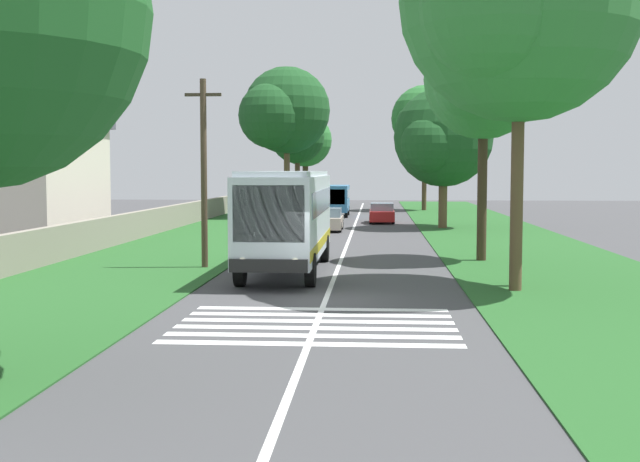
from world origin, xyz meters
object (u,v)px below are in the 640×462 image
(trailing_minibus_0, at_px, (336,197))
(roadside_tree_right_0, at_px, (515,8))
(trailing_car_0, at_px, (328,220))
(trailing_car_1, at_px, (382,214))
(roadside_tree_right_2, at_px, (441,140))
(roadside_tree_right_1, at_px, (423,121))
(roadside_tree_right_3, at_px, (481,83))
(pedestrian, at_px, (516,259))
(utility_pole, at_px, (204,170))
(roadside_tree_left_3, at_px, (296,138))
(roadside_building, at_px, (10,172))
(roadside_tree_left_0, at_px, (284,113))
(roadside_tree_left_1, at_px, (303,142))
(coach_bus, at_px, (288,214))

(trailing_minibus_0, distance_m, roadside_tree_right_0, 42.35)
(trailing_car_0, relative_size, trailing_car_1, 1.00)
(roadside_tree_right_2, bearing_deg, roadside_tree_right_1, -0.40)
(roadside_tree_right_3, height_order, pedestrian, roadside_tree_right_3)
(trailing_minibus_0, height_order, utility_pole, utility_pole)
(roadside_tree_left_3, distance_m, roadside_building, 34.14)
(roadside_tree_left_0, height_order, roadside_building, roadside_tree_left_0)
(roadside_tree_right_2, bearing_deg, roadside_tree_right_0, 180.00)
(roadside_tree_right_1, distance_m, pedestrian, 51.25)
(trailing_minibus_0, bearing_deg, roadside_tree_right_0, -169.64)
(pedestrian, bearing_deg, roadside_tree_left_1, 11.54)
(roadside_tree_left_3, relative_size, roadside_building, 0.90)
(roadside_tree_left_3, height_order, roadside_tree_right_2, roadside_tree_left_3)
(roadside_tree_right_0, height_order, roadside_tree_right_3, roadside_tree_right_0)
(roadside_tree_left_1, bearing_deg, trailing_minibus_0, -167.24)
(roadside_tree_right_1, bearing_deg, pedestrian, -179.85)
(roadside_tree_left_0, bearing_deg, roadside_tree_right_2, -135.82)
(roadside_tree_left_0, xyz_separation_m, roadside_tree_right_2, (-11.93, -11.59, -2.60))
(roadside_tree_left_3, xyz_separation_m, roadside_tree_right_3, (-41.21, -11.61, 0.60))
(roadside_tree_left_0, height_order, pedestrian, roadside_tree_left_0)
(roadside_tree_right_2, xyz_separation_m, utility_pole, (-22.76, 10.79, -1.92))
(pedestrian, bearing_deg, roadside_tree_left_3, 13.60)
(roadside_tree_left_0, bearing_deg, pedestrian, -163.10)
(trailing_car_1, xyz_separation_m, roadside_building, (-14.75, 20.62, 2.99))
(trailing_car_1, height_order, pedestrian, pedestrian)
(trailing_car_0, bearing_deg, roadside_tree_right_2, -67.65)
(roadside_tree_right_3, bearing_deg, coach_bus, 119.04)
(roadside_tree_right_1, xyz_separation_m, roadside_tree_right_2, (-23.51, 0.16, -2.67))
(trailing_car_0, relative_size, roadside_tree_right_1, 0.37)
(roadside_tree_right_1, bearing_deg, coach_bus, 170.82)
(roadside_tree_left_3, distance_m, utility_pole, 44.59)
(roadside_tree_right_2, bearing_deg, trailing_minibus_0, 29.76)
(roadside_tree_right_1, distance_m, roadside_tree_right_2, 23.66)
(roadside_tree_left_1, bearing_deg, utility_pole, -178.91)
(coach_bus, distance_m, roadside_tree_left_1, 56.26)
(roadside_tree_left_0, xyz_separation_m, roadside_tree_right_0, (-39.86, -11.59, 0.42))
(roadside_tree_left_1, bearing_deg, roadside_tree_right_2, -159.84)
(trailing_car_1, relative_size, utility_pole, 0.60)
(roadside_tree_left_0, relative_size, roadside_tree_left_1, 1.24)
(coach_bus, distance_m, roadside_tree_left_3, 45.80)
(roadside_tree_left_0, distance_m, roadside_tree_right_1, 16.50)
(trailing_car_0, bearing_deg, roadside_tree_right_0, -163.97)
(coach_bus, distance_m, roadside_tree_right_2, 25.06)
(coach_bus, relative_size, roadside_tree_left_1, 1.16)
(roadside_tree_left_0, relative_size, pedestrian, 7.08)
(roadside_tree_left_1, height_order, roadside_tree_left_3, roadside_tree_left_1)
(trailing_car_0, relative_size, roadside_tree_left_0, 0.36)
(trailing_car_0, height_order, roadside_building, roadside_building)
(roadside_tree_left_1, height_order, utility_pole, roadside_tree_left_1)
(trailing_minibus_0, bearing_deg, roadside_tree_left_1, 12.76)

